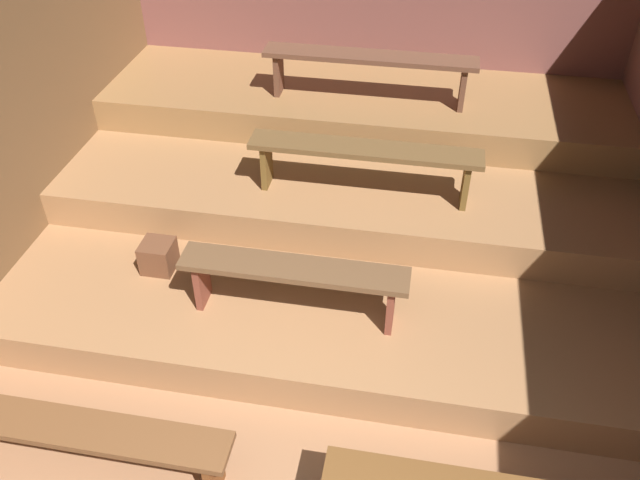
% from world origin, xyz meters
% --- Properties ---
extents(ground, '(5.88, 6.09, 0.08)m').
position_xyz_m(ground, '(0.00, 2.65, -0.04)').
color(ground, '#976846').
extents(wall_back, '(5.88, 0.06, 2.55)m').
position_xyz_m(wall_back, '(0.00, 5.32, 1.28)').
color(wall_back, brown).
rests_on(wall_back, ground).
extents(wall_left, '(0.06, 6.09, 2.55)m').
position_xyz_m(wall_left, '(-2.57, 2.65, 1.28)').
color(wall_left, brown).
rests_on(wall_left, ground).
extents(platform_lower, '(5.08, 3.89, 0.31)m').
position_xyz_m(platform_lower, '(0.00, 3.35, 0.16)').
color(platform_lower, '#9B6C45').
rests_on(platform_lower, ground).
extents(platform_middle, '(5.08, 2.56, 0.31)m').
position_xyz_m(platform_middle, '(0.00, 4.01, 0.47)').
color(platform_middle, '#9D6E46').
rests_on(platform_middle, platform_lower).
extents(platform_upper, '(5.08, 1.41, 0.31)m').
position_xyz_m(platform_upper, '(0.00, 4.59, 0.78)').
color(platform_upper, olive).
rests_on(platform_upper, platform_middle).
extents(bench_floor_left, '(1.91, 0.28, 0.45)m').
position_xyz_m(bench_floor_left, '(-1.24, 0.72, 0.37)').
color(bench_floor_left, brown).
rests_on(bench_floor_left, ground).
extents(bench_lower_center, '(1.65, 0.28, 0.45)m').
position_xyz_m(bench_lower_center, '(-0.17, 2.05, 0.67)').
color(bench_lower_center, brown).
rests_on(bench_lower_center, platform_lower).
extents(bench_middle_center, '(1.92, 0.28, 0.45)m').
position_xyz_m(bench_middle_center, '(0.17, 3.26, 0.99)').
color(bench_middle_center, brown).
rests_on(bench_middle_center, platform_middle).
extents(bench_upper_center, '(1.98, 0.28, 0.45)m').
position_xyz_m(bench_upper_center, '(0.06, 4.39, 1.31)').
color(bench_upper_center, brown).
rests_on(bench_upper_center, platform_upper).
extents(wooden_crate_lower, '(0.25, 0.25, 0.25)m').
position_xyz_m(wooden_crate_lower, '(-1.35, 2.35, 0.44)').
color(wooden_crate_lower, brown).
rests_on(wooden_crate_lower, platform_lower).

